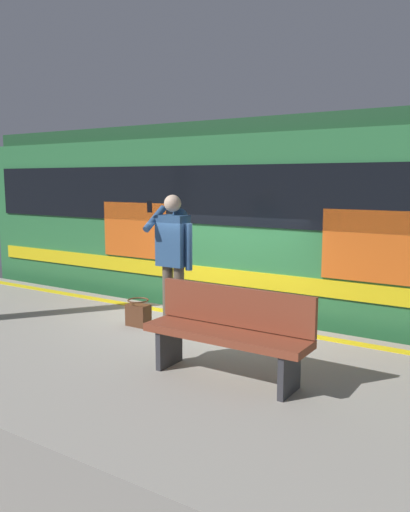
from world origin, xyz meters
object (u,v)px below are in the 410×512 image
(train_carriage, at_px, (281,215))
(handbag, at_px, (138,314))
(passenger, at_px, (173,251))
(bench, at_px, (228,329))

(train_carriage, height_order, handbag, train_carriage)
(passenger, height_order, handbag, passenger)
(passenger, relative_size, bench, 1.03)
(passenger, bearing_deg, handbag, 12.94)
(bench, bearing_deg, handbag, -25.16)
(train_carriage, distance_m, handbag, 3.33)
(passenger, bearing_deg, train_carriage, -93.43)
(passenger, relative_size, handbag, 4.85)
(train_carriage, bearing_deg, passenger, 86.57)
(handbag, bearing_deg, bench, 154.84)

